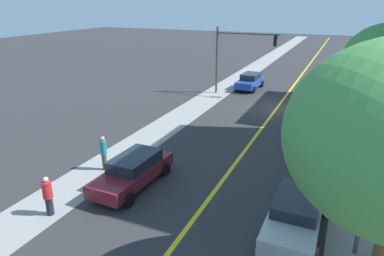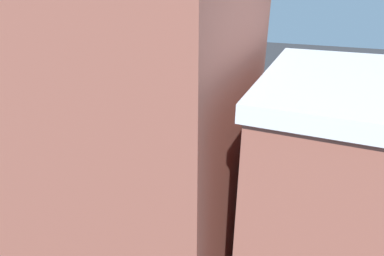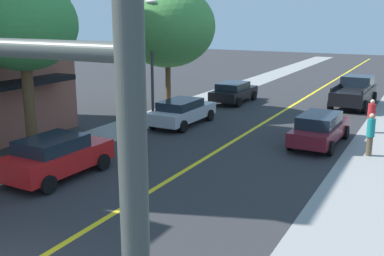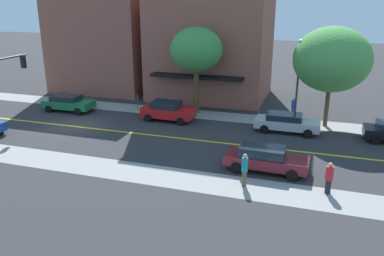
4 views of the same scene
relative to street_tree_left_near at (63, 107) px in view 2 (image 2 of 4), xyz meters
name	(u,v)px [view 2 (image 2 of 4)]	position (x,y,z in m)	size (l,w,h in m)	color
ground_plane	(297,171)	(6.27, -18.71, -5.15)	(140.00, 140.00, 0.00)	#2D2D30
sidewalk_left	(287,216)	(0.06, -18.71, -5.15)	(2.53, 126.00, 0.01)	gray
sidewalk_right	(304,141)	(12.48, -18.71, -5.15)	(2.53, 126.00, 0.01)	gray
road_centerline_stripe	(297,171)	(6.27, -18.71, -5.15)	(0.20, 126.00, 0.00)	yellow
pale_office_building	(127,138)	(-6.65, -11.11, 2.29)	(10.05, 11.28, 14.87)	#935142
street_tree_left_near	(63,107)	(0.00, 0.00, 0.00)	(5.71, 5.71, 7.58)	brown
street_tree_right_corner	(177,127)	(-0.33, -10.66, 0.25)	(4.35, 4.35, 7.29)	brown
fire_hydrant	(338,218)	(0.63, -21.77, -4.74)	(0.44, 0.24, 0.83)	red
parking_meter	(248,189)	(0.71, -15.73, -4.21)	(0.12, 0.18, 1.43)	#4C4C51
traffic_light_mast	(344,113)	(10.74, -21.62, -1.08)	(5.72, 0.32, 6.05)	#474C47
street_lamp	(90,122)	(0.35, -2.32, -1.07)	(0.70, 0.36, 6.63)	#38383D
red_sedan_left_curb	(210,168)	(2.48, -12.20, -4.34)	(2.20, 4.25, 1.54)	red
blue_sedan_right_curb	(370,155)	(10.04, -24.34, -4.36)	(2.09, 4.36, 1.51)	#1E429E
silver_sedan_left_curb	(114,147)	(2.49, -2.76, -4.41)	(2.04, 4.70, 1.39)	#B7BABF
maroon_sedan_right_curb	(159,119)	(9.97, -3.28, -4.38)	(2.07, 4.78, 1.46)	maroon
green_sedan_left_curb	(334,196)	(2.63, -21.51, -4.40)	(2.17, 4.40, 1.40)	#196638
black_sedan_left_curb	(53,134)	(2.39, 4.70, -4.41)	(2.07, 4.41, 1.39)	black
black_pickup_truck	(85,105)	(9.87, 7.14, -4.21)	(2.41, 5.53, 1.91)	black
pedestrian_red_shirt	(141,109)	(11.77, 0.18, -4.26)	(0.39, 0.39, 1.70)	black
pedestrian_teal_shirt	(174,112)	(12.24, -4.06, -4.17)	(0.33, 0.33, 1.83)	brown
pedestrian_blue_shirt	(88,161)	(-0.75, -2.51, -4.17)	(0.39, 0.39, 1.86)	#33384C
small_dog	(95,169)	(-0.86, -3.23, -4.73)	(0.52, 0.86, 0.65)	black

